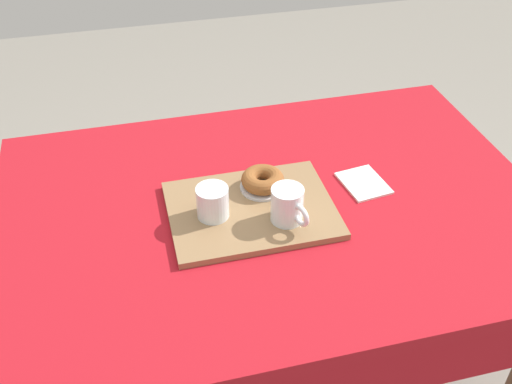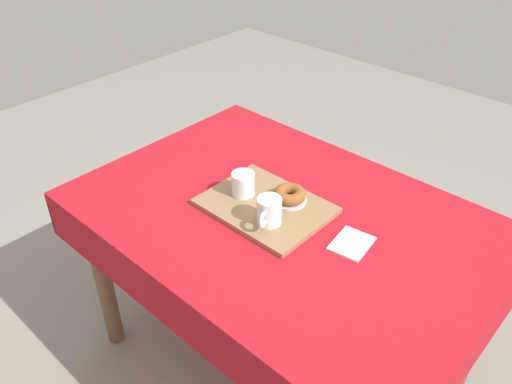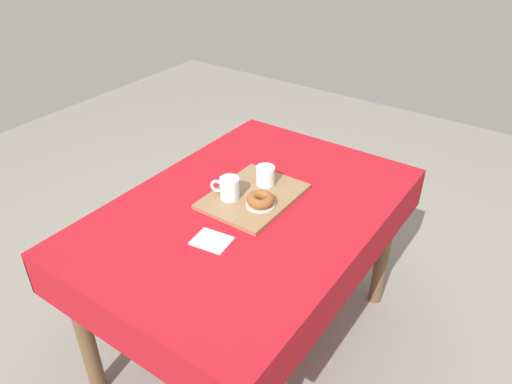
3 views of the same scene
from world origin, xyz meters
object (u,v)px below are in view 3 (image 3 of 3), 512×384
serving_tray (253,196)px  sugar_donut_left (261,200)px  dining_table (249,227)px  tea_mug_left (229,189)px  paper_napkin (212,241)px  water_glass_near (265,176)px  donut_plate_left (261,204)px

serving_tray → sugar_donut_left: 0.09m
dining_table → tea_mug_left: (0.01, -0.08, 0.15)m
serving_tray → sugar_donut_left: size_ratio=3.71×
serving_tray → paper_napkin: (0.30, 0.04, -0.01)m
serving_tray → paper_napkin: bearing=7.4°
sugar_donut_left → paper_napkin: bearing=-5.7°
serving_tray → water_glass_near: (-0.09, -0.01, 0.04)m
dining_table → paper_napkin: size_ratio=10.46×
tea_mug_left → sugar_donut_left: tea_mug_left is taller
paper_napkin → serving_tray: bearing=-172.6°
tea_mug_left → water_glass_near: 0.17m
serving_tray → donut_plate_left: donut_plate_left is taller
serving_tray → water_glass_near: 0.10m
donut_plate_left → sugar_donut_left: size_ratio=1.06×
serving_tray → sugar_donut_left: sugar_donut_left is taller
paper_napkin → donut_plate_left: bearing=174.3°
dining_table → paper_napkin: paper_napkin is taller
tea_mug_left → dining_table: bearing=98.1°
tea_mug_left → paper_napkin: 0.26m
donut_plate_left → paper_napkin: size_ratio=0.88×
tea_mug_left → water_glass_near: bearing=160.6°
tea_mug_left → water_glass_near: tea_mug_left is taller
dining_table → sugar_donut_left: 0.15m
dining_table → water_glass_near: size_ratio=17.13×
dining_table → tea_mug_left: bearing=-81.9°
donut_plate_left → water_glass_near: bearing=-152.5°
dining_table → sugar_donut_left: bearing=106.6°
serving_tray → donut_plate_left: (0.04, 0.07, 0.01)m
donut_plate_left → serving_tray: bearing=-124.4°
dining_table → water_glass_near: bearing=-169.8°
dining_table → paper_napkin: bearing=4.4°
sugar_donut_left → paper_napkin: size_ratio=0.83×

